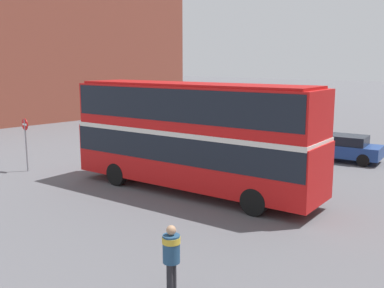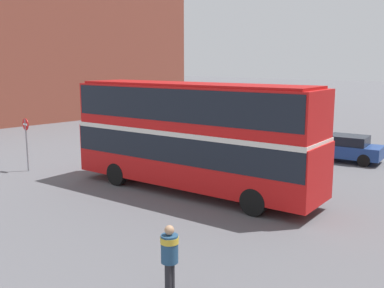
% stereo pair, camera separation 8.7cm
% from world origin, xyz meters
% --- Properties ---
extents(ground_plane, '(240.00, 240.00, 0.00)m').
position_xyz_m(ground_plane, '(0.00, 0.00, 0.00)').
color(ground_plane, '#5B5B60').
extents(building_row_left, '(10.55, 29.01, 18.16)m').
position_xyz_m(building_row_left, '(-28.27, 9.57, 9.09)').
color(building_row_left, brown).
rests_on(building_row_left, ground_plane).
extents(double_decker_bus, '(11.41, 3.92, 4.61)m').
position_xyz_m(double_decker_bus, '(1.18, -0.55, 2.65)').
color(double_decker_bus, red).
rests_on(double_decker_bus, ground_plane).
extents(pedestrian_foreground, '(0.58, 0.58, 1.75)m').
position_xyz_m(pedestrian_foreground, '(6.77, -7.24, 1.07)').
color(pedestrian_foreground, '#232328').
rests_on(pedestrian_foreground, ground_plane).
extents(parked_car_kerb_near, '(4.20, 2.52, 1.47)m').
position_xyz_m(parked_car_kerb_near, '(3.28, 9.73, 0.75)').
color(parked_car_kerb_near, navy).
rests_on(parked_car_kerb_near, ground_plane).
extents(no_entry_sign, '(0.60, 0.08, 2.70)m').
position_xyz_m(no_entry_sign, '(-7.46, -3.54, 1.78)').
color(no_entry_sign, gray).
rests_on(no_entry_sign, ground_plane).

